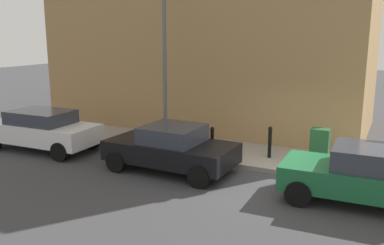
# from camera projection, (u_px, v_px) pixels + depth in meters

# --- Properties ---
(ground) EXTENTS (80.00, 80.00, 0.00)m
(ground) POSITION_uv_depth(u_px,v_px,m) (272.00, 181.00, 11.89)
(ground) COLOR #38383A
(sidewalk) EXTENTS (2.63, 30.00, 0.15)m
(sidewalk) POSITION_uv_depth(u_px,v_px,m) (135.00, 140.00, 16.15)
(sidewalk) COLOR gray
(sidewalk) RESTS_ON ground
(corner_building) EXTENTS (6.80, 13.57, 9.18)m
(corner_building) POSITION_uv_depth(u_px,v_px,m) (213.00, 22.00, 18.74)
(corner_building) COLOR #9E7A4C
(corner_building) RESTS_ON ground
(car_green) EXTENTS (1.97, 4.27, 1.45)m
(car_green) POSITION_uv_depth(u_px,v_px,m) (373.00, 176.00, 10.09)
(car_green) COLOR #195933
(car_green) RESTS_ON ground
(car_black) EXTENTS (2.05, 3.96, 1.41)m
(car_black) POSITION_uv_depth(u_px,v_px,m) (171.00, 148.00, 12.62)
(car_black) COLOR black
(car_black) RESTS_ON ground
(car_white) EXTENTS (1.95, 4.22, 1.44)m
(car_white) POSITION_uv_depth(u_px,v_px,m) (42.00, 129.00, 14.91)
(car_white) COLOR silver
(car_white) RESTS_ON ground
(utility_cabinet) EXTENTS (0.46, 0.61, 1.15)m
(utility_cabinet) POSITION_uv_depth(u_px,v_px,m) (319.00, 148.00, 12.73)
(utility_cabinet) COLOR #1E4C28
(utility_cabinet) RESTS_ON sidewalk
(bollard_near_cabinet) EXTENTS (0.14, 0.14, 1.04)m
(bollard_near_cabinet) POSITION_uv_depth(u_px,v_px,m) (270.00, 141.00, 13.50)
(bollard_near_cabinet) COLOR black
(bollard_near_cabinet) RESTS_ON sidewalk
(bollard_far_kerb) EXTENTS (0.14, 0.14, 1.04)m
(bollard_far_kerb) POSITION_uv_depth(u_px,v_px,m) (212.00, 141.00, 13.44)
(bollard_far_kerb) COLOR black
(bollard_far_kerb) RESTS_ON sidewalk
(lamppost) EXTENTS (0.20, 0.44, 5.72)m
(lamppost) POSITION_uv_depth(u_px,v_px,m) (165.00, 57.00, 14.49)
(lamppost) COLOR #59595B
(lamppost) RESTS_ON sidewalk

